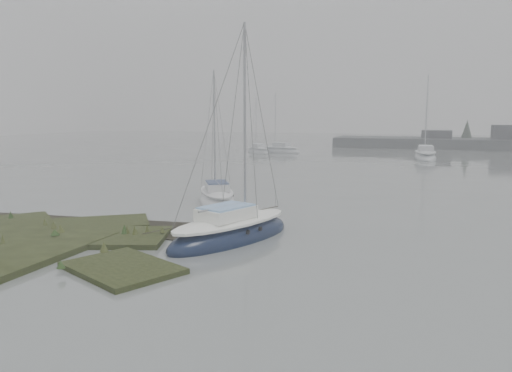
% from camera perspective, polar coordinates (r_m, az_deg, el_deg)
% --- Properties ---
extents(ground, '(160.00, 160.00, 0.00)m').
position_cam_1_polar(ground, '(44.36, 7.11, 2.01)').
color(ground, slate).
rests_on(ground, ground).
extents(sailboat_main, '(4.12, 6.56, 8.80)m').
position_cam_1_polar(sailboat_main, '(19.13, -2.87, -5.38)').
color(sailboat_main, '#101932').
rests_on(sailboat_main, ground).
extents(sailboat_white, '(4.29, 5.60, 7.68)m').
position_cam_1_polar(sailboat_white, '(27.00, -4.51, -1.45)').
color(sailboat_white, white).
rests_on(sailboat_white, ground).
extents(sailboat_far_a, '(4.71, 4.97, 7.28)m').
position_cam_1_polar(sailboat_far_a, '(61.81, 0.25, 4.03)').
color(sailboat_far_a, '#B1B7BB').
rests_on(sailboat_far_a, ground).
extents(sailboat_far_b, '(2.76, 6.93, 9.55)m').
position_cam_1_polar(sailboat_far_b, '(55.85, 18.76, 3.22)').
color(sailboat_far_b, silver).
rests_on(sailboat_far_b, ground).
extents(sailboat_far_c, '(5.95, 3.55, 7.98)m').
position_cam_1_polar(sailboat_far_c, '(62.11, 2.76, 4.06)').
color(sailboat_far_c, '#A8ACB2').
rests_on(sailboat_far_c, ground).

